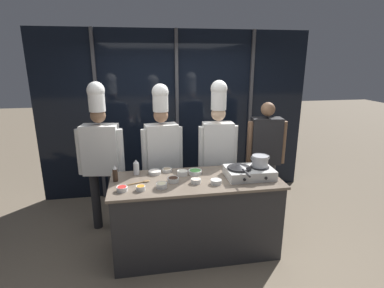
% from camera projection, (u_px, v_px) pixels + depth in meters
% --- Properties ---
extents(ground_plane, '(24.00, 24.00, 0.00)m').
position_uv_depth(ground_plane, '(195.00, 249.00, 3.68)').
color(ground_plane, '#7F705B').
extents(window_wall_back, '(4.41, 0.09, 2.70)m').
position_uv_depth(window_wall_back, '(177.00, 115.00, 4.95)').
color(window_wall_back, black).
rests_on(window_wall_back, ground_plane).
extents(demo_counter, '(1.94, 0.79, 0.92)m').
position_uv_depth(demo_counter, '(196.00, 215.00, 3.56)').
color(demo_counter, '#2D2D30').
rests_on(demo_counter, ground_plane).
extents(portable_stove, '(0.54, 0.39, 0.12)m').
position_uv_depth(portable_stove, '(249.00, 172.00, 3.48)').
color(portable_stove, silver).
rests_on(portable_stove, demo_counter).
extents(frying_pan, '(0.28, 0.48, 0.04)m').
position_uv_depth(frying_pan, '(239.00, 166.00, 3.43)').
color(frying_pan, '#232326').
rests_on(frying_pan, portable_stove).
extents(stock_pot, '(0.21, 0.19, 0.13)m').
position_uv_depth(stock_pot, '(260.00, 161.00, 3.47)').
color(stock_pot, '#B7BABF').
rests_on(stock_pot, portable_stove).
extents(squeeze_bottle_clear, '(0.07, 0.07, 0.18)m').
position_uv_depth(squeeze_bottle_clear, '(136.00, 167.00, 3.55)').
color(squeeze_bottle_clear, white).
rests_on(squeeze_bottle_clear, demo_counter).
extents(squeeze_bottle_soy, '(0.06, 0.06, 0.18)m').
position_uv_depth(squeeze_bottle_soy, '(115.00, 174.00, 3.36)').
color(squeeze_bottle_soy, '#332319').
rests_on(squeeze_bottle_soy, demo_counter).
extents(prep_bowl_carrots, '(0.10, 0.10, 0.05)m').
position_uv_depth(prep_bowl_carrots, '(141.00, 188.00, 3.13)').
color(prep_bowl_carrots, white).
rests_on(prep_bowl_carrots, demo_counter).
extents(prep_bowl_onion, '(0.15, 0.15, 0.04)m').
position_uv_depth(prep_bowl_onion, '(155.00, 172.00, 3.58)').
color(prep_bowl_onion, white).
rests_on(prep_bowl_onion, demo_counter).
extents(prep_bowl_soy_glaze, '(0.13, 0.13, 0.05)m').
position_uv_depth(prep_bowl_soy_glaze, '(173.00, 179.00, 3.36)').
color(prep_bowl_soy_glaze, white).
rests_on(prep_bowl_soy_glaze, demo_counter).
extents(prep_bowl_rice, '(0.12, 0.12, 0.05)m').
position_uv_depth(prep_bowl_rice, '(216.00, 181.00, 3.30)').
color(prep_bowl_rice, white).
rests_on(prep_bowl_rice, demo_counter).
extents(prep_bowl_noodles, '(0.12, 0.12, 0.05)m').
position_uv_depth(prep_bowl_noodles, '(162.00, 185.00, 3.19)').
color(prep_bowl_noodles, white).
rests_on(prep_bowl_noodles, demo_counter).
extents(prep_bowl_scallions, '(0.16, 0.16, 0.05)m').
position_uv_depth(prep_bowl_scallions, '(195.00, 172.00, 3.59)').
color(prep_bowl_scallions, white).
rests_on(prep_bowl_scallions, demo_counter).
extents(prep_bowl_chicken, '(0.11, 0.11, 0.05)m').
position_uv_depth(prep_bowl_chicken, '(196.00, 181.00, 3.32)').
color(prep_bowl_chicken, white).
rests_on(prep_bowl_chicken, demo_counter).
extents(prep_bowl_bell_pepper, '(0.12, 0.12, 0.05)m').
position_uv_depth(prep_bowl_bell_pepper, '(122.00, 188.00, 3.12)').
color(prep_bowl_bell_pepper, white).
rests_on(prep_bowl_bell_pepper, demo_counter).
extents(prep_bowl_mushrooms, '(0.12, 0.12, 0.04)m').
position_uv_depth(prep_bowl_mushrooms, '(167.00, 170.00, 3.65)').
color(prep_bowl_mushrooms, white).
rests_on(prep_bowl_mushrooms, demo_counter).
extents(prep_bowl_garlic, '(0.13, 0.13, 0.05)m').
position_uv_depth(prep_bowl_garlic, '(182.00, 173.00, 3.54)').
color(prep_bowl_garlic, white).
rests_on(prep_bowl_garlic, demo_counter).
extents(serving_spoon_slotted, '(0.26, 0.11, 0.02)m').
position_uv_depth(serving_spoon_slotted, '(143.00, 182.00, 3.34)').
color(serving_spoon_slotted, olive).
rests_on(serving_spoon_slotted, demo_counter).
extents(chef_head, '(0.60, 0.30, 1.99)m').
position_uv_depth(chef_head, '(101.00, 149.00, 3.85)').
color(chef_head, '#232326').
rests_on(chef_head, ground_plane).
extents(chef_sous, '(0.55, 0.28, 1.95)m').
position_uv_depth(chef_sous, '(162.00, 146.00, 3.97)').
color(chef_sous, '#4C4C51').
rests_on(chef_sous, ground_plane).
extents(chef_line, '(0.53, 0.23, 1.99)m').
position_uv_depth(chef_line, '(218.00, 143.00, 4.02)').
color(chef_line, '#232326').
rests_on(chef_line, ground_plane).
extents(person_guest, '(0.55, 0.27, 1.68)m').
position_uv_depth(person_guest, '(265.00, 149.00, 4.23)').
color(person_guest, '#4C4C51').
rests_on(person_guest, ground_plane).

